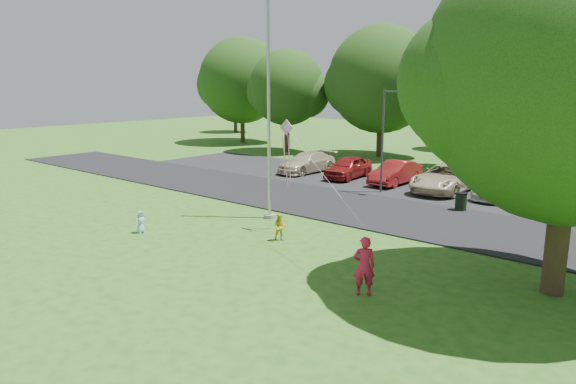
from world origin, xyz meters
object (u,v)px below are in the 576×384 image
Objects in this scene: street_lamp at (387,132)px; woman at (364,266)px; trash_can at (461,202)px; child_yellow at (280,227)px; big_tree at (570,80)px; kite at (288,140)px; child_blue at (141,222)px; flagpole at (269,124)px.

woman is at bearing -61.68° from street_lamp.
child_yellow is (-3.51, -8.89, 0.08)m from trash_can.
street_lamp is 13.89m from big_tree.
trash_can is 9.32m from kite.
child_blue is (-8.48, -11.64, 0.01)m from trash_can.
big_tree is 10.63m from child_yellow.
trash_can is 0.09× the size of big_tree.
flagpole is at bearing 98.26° from child_yellow.
woman is at bearing -81.88° from trash_can.
trash_can is at bearing 28.25° from child_yellow.
street_lamp reaches higher than woman.
flagpole is at bearing -22.46° from child_blue.
flagpole is 11.01× the size of child_blue.
woman is 1.62× the size of child_yellow.
big_tree is at bearing -33.33° from child_yellow.
child_blue is (-14.05, -3.85, -5.48)m from big_tree.
trash_can is (6.06, 6.62, -3.72)m from flagpole.
flagpole is 11.26× the size of trash_can.
street_lamp is 0.55× the size of big_tree.
kite is at bearing -29.02° from flagpole.
flagpole is 5.83× the size of woman.
street_lamp reaches higher than kite.
child_yellow is 5.68m from child_blue.
big_tree reaches higher than trash_can.
big_tree reaches higher than kite.
trash_can is 11.37m from woman.
child_blue is at bearing -164.67° from big_tree.
child_blue is 0.15× the size of kite.
woman is (6.30, -12.44, -2.50)m from street_lamp.
child_blue is at bearing 168.78° from child_yellow.
kite reaches higher than trash_can.
big_tree reaches higher than street_lamp.
woman is at bearing -84.50° from child_blue.
child_yellow reaches higher than trash_can.
kite is (-9.69, 0.08, -2.23)m from big_tree.
street_lamp is (1.37, 7.82, -0.81)m from flagpole.
big_tree is 15.57m from child_blue.
kite reaches higher than child_yellow.
street_lamp is 6.29× the size of trash_can.
child_yellow is at bearing -57.74° from child_blue.
child_blue is 6.72m from kite.
trash_can is at bearing -32.80° from child_blue.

